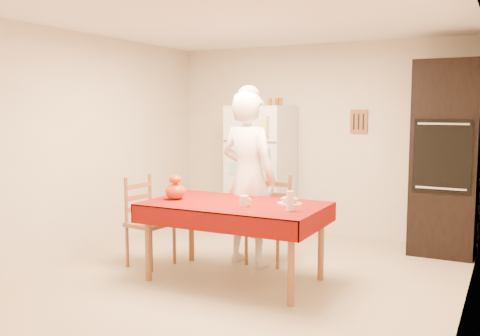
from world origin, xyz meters
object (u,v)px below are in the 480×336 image
Objects in this scene: refrigerator at (261,170)px; seated_woman at (249,178)px; chair_far at (271,216)px; chair_left at (146,218)px; pumpkin_lower at (175,192)px; bread_plate at (290,204)px; wine_glass at (290,201)px; dining_table at (235,210)px; oven_cabinet at (445,158)px; coffee_mug at (244,201)px.

seated_woman is at bearing -70.53° from refrigerator.
chair_far is 1.00× the size of chair_left.
bread_plate is at bearing 11.53° from pumpkin_lower.
wine_glass reaches higher than bread_plate.
seated_woman is at bearing 136.94° from wine_glass.
pumpkin_lower is (-0.67, -0.83, 0.33)m from chair_far.
refrigerator reaches higher than dining_table.
wine_glass is at bearing 148.42° from seated_woman.
chair_far reaches higher than wine_glass.
bread_plate is (-0.11, 0.28, -0.08)m from wine_glass.
chair_far is 1.34m from chair_left.
seated_woman reaches higher than dining_table.
refrigerator is at bearing 121.07° from wine_glass.
oven_cabinet is 2.58m from coffee_mug.
chair_far is (0.65, -1.16, -0.34)m from refrigerator.
coffee_mug is 0.42× the size of bread_plate.
wine_glass is (1.23, -2.03, -0.00)m from refrigerator.
chair_left is 0.51× the size of seated_woman.
chair_left reaches higher than bread_plate.
refrigerator is 1.95m from chair_left.
bread_plate is at bearing 37.60° from coffee_mug.
refrigerator is at bearing 89.45° from pumpkin_lower.
refrigerator is at bearing -59.05° from seated_woman.
oven_cabinet is at bearing 49.45° from dining_table.
wine_glass is at bearing -58.93° from refrigerator.
oven_cabinet is 3.08m from pumpkin_lower.
chair_left is 1.17m from seated_woman.
coffee_mug is 0.44m from bread_plate.
coffee_mug is (0.30, -0.70, -0.11)m from seated_woman.
dining_table is at bearing 143.30° from coffee_mug.
pumpkin_lower is (-2.30, -2.04, -0.26)m from oven_cabinet.
chair_left reaches higher than wine_glass.
wine_glass reaches higher than coffee_mug.
refrigerator is 2.17m from coffee_mug.
oven_cabinet reaches higher than chair_left.
refrigerator is at bearing 107.64° from dining_table.
dining_table is 0.65m from wine_glass.
wine_glass is (1.71, -0.18, 0.34)m from chair_left.
pumpkin_lower is 1.16m from bread_plate.
refrigerator is 1.00× the size of dining_table.
dining_table is 8.28× the size of pumpkin_lower.
coffee_mug is at bearing -142.40° from bread_plate.
wine_glass is at bearing -57.99° from chair_far.
oven_cabinet is 2.35m from wine_glass.
dining_table is at bearing 168.52° from wine_glass.
dining_table is 1.79× the size of chair_left.
wine_glass is (0.46, -0.01, 0.04)m from coffee_mug.
chair_far is at bearing 86.55° from dining_table.
oven_cabinet reaches higher than seated_woman.
wine_glass is 0.31m from bread_plate.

